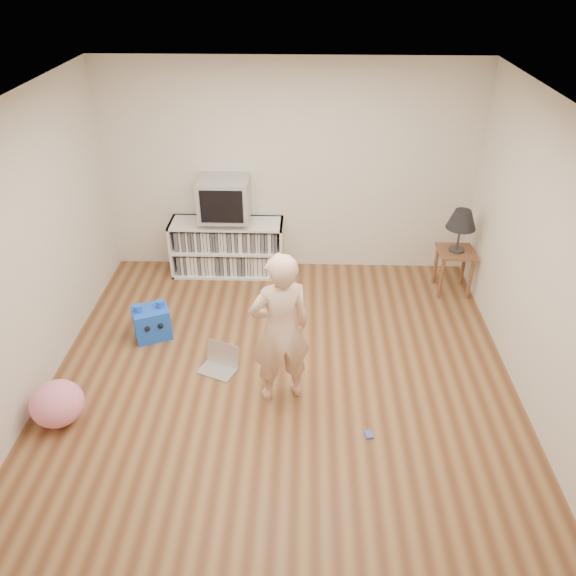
% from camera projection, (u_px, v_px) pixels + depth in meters
% --- Properties ---
extents(ground, '(4.50, 4.50, 0.00)m').
position_uv_depth(ground, '(282.00, 375.00, 5.54)').
color(ground, brown).
rests_on(ground, ground).
extents(walls, '(4.52, 4.52, 2.60)m').
position_uv_depth(walls, '(281.00, 260.00, 4.85)').
color(walls, silver).
rests_on(walls, ground).
extents(ceiling, '(4.50, 4.50, 0.01)m').
position_uv_depth(ceiling, '(280.00, 107.00, 4.16)').
color(ceiling, white).
rests_on(ceiling, walls).
extents(media_unit, '(1.40, 0.45, 0.70)m').
position_uv_depth(media_unit, '(228.00, 247.00, 7.10)').
color(media_unit, white).
rests_on(media_unit, ground).
extents(dvd_deck, '(0.45, 0.35, 0.07)m').
position_uv_depth(dvd_deck, '(226.00, 220.00, 6.88)').
color(dvd_deck, gray).
rests_on(dvd_deck, media_unit).
extents(crt_tv, '(0.60, 0.53, 0.50)m').
position_uv_depth(crt_tv, '(224.00, 198.00, 6.73)').
color(crt_tv, '#9C9CA0').
rests_on(crt_tv, dvd_deck).
extents(side_table, '(0.42, 0.42, 0.55)m').
position_uv_depth(side_table, '(455.00, 261.00, 6.66)').
color(side_table, brown).
rests_on(side_table, ground).
extents(table_lamp, '(0.34, 0.34, 0.52)m').
position_uv_depth(table_lamp, '(462.00, 220.00, 6.38)').
color(table_lamp, '#333333').
rests_on(table_lamp, side_table).
extents(person, '(0.64, 0.52, 1.51)m').
position_uv_depth(person, '(280.00, 330.00, 4.91)').
color(person, beige).
rests_on(person, ground).
extents(laptop, '(0.44, 0.40, 0.25)m').
position_uv_depth(laptop, '(220.00, 362.00, 5.61)').
color(laptop, silver).
rests_on(laptop, ground).
extents(playing_cards, '(0.08, 0.10, 0.02)m').
position_uv_depth(playing_cards, '(369.00, 434.00, 4.86)').
color(playing_cards, '#475FBD').
rests_on(playing_cards, ground).
extents(plush_blue, '(0.45, 0.41, 0.43)m').
position_uv_depth(plush_blue, '(152.00, 322.00, 5.99)').
color(plush_blue, blue).
rests_on(plush_blue, ground).
extents(plush_pink, '(0.54, 0.54, 0.39)m').
position_uv_depth(plush_pink, '(57.00, 403.00, 4.92)').
color(plush_pink, pink).
rests_on(plush_pink, ground).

